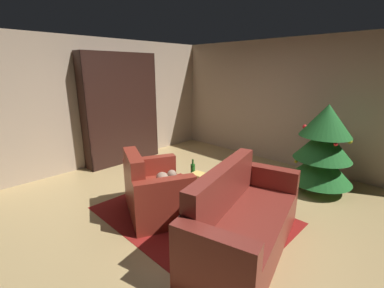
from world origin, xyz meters
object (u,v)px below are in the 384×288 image
object	(u,v)px
bottle_on_table	(193,171)
decorated_tree	(323,147)
armchair_red	(155,192)
book_stack_on_table	(199,178)
couch_red	(242,223)
coffee_table	(201,186)
bookshelf_unit	(125,111)

from	to	relation	value
bottle_on_table	decorated_tree	xyz separation A→B (m)	(1.08, 1.89, 0.17)
armchair_red	book_stack_on_table	bearing A→B (deg)	46.79
bottle_on_table	couch_red	bearing A→B (deg)	-14.20
book_stack_on_table	bottle_on_table	world-z (taller)	bottle_on_table
coffee_table	decorated_tree	world-z (taller)	decorated_tree
armchair_red	bookshelf_unit	bearing A→B (deg)	156.35
bookshelf_unit	coffee_table	distance (m)	2.81
couch_red	bookshelf_unit	bearing A→B (deg)	167.77
decorated_tree	couch_red	bearing A→B (deg)	-91.48
coffee_table	bottle_on_table	size ratio (longest dim) A/B	2.20
bookshelf_unit	armchair_red	xyz separation A→B (m)	(2.23, -0.98, -0.78)
armchair_red	book_stack_on_table	distance (m)	0.64
couch_red	bottle_on_table	world-z (taller)	couch_red
book_stack_on_table	bottle_on_table	distance (m)	0.15
bookshelf_unit	bottle_on_table	world-z (taller)	bookshelf_unit
coffee_table	decorated_tree	bearing A→B (deg)	64.68
bottle_on_table	decorated_tree	distance (m)	2.18
armchair_red	coffee_table	bearing A→B (deg)	45.41
couch_red	armchair_red	bearing A→B (deg)	-170.61
coffee_table	decorated_tree	xyz separation A→B (m)	(0.90, 1.91, 0.34)
book_stack_on_table	couch_red	bearing A→B (deg)	-14.37
bookshelf_unit	couch_red	world-z (taller)	bookshelf_unit
book_stack_on_table	decorated_tree	bearing A→B (deg)	64.03
bookshelf_unit	couch_red	bearing A→B (deg)	-12.23
bookshelf_unit	armchair_red	distance (m)	2.56
bookshelf_unit	couch_red	size ratio (longest dim) A/B	1.15
couch_red	decorated_tree	world-z (taller)	decorated_tree
armchair_red	book_stack_on_table	xyz separation A→B (m)	(0.41, 0.44, 0.20)
decorated_tree	armchair_red	bearing A→B (deg)	-119.74
book_stack_on_table	coffee_table	bearing A→B (deg)	20.70
bookshelf_unit	decorated_tree	distance (m)	3.85
decorated_tree	bookshelf_unit	bearing A→B (deg)	-158.90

